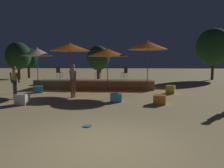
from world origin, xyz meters
TOP-DOWN VIEW (x-y plane):
  - ground_plane at (0.00, 0.00)m, footprint 120.00×120.00m
  - wooden_deck at (-1.60, 10.95)m, footprint 8.35×2.26m
  - patio_umbrella_0 at (-0.54, 9.21)m, footprint 2.57×2.57m
  - patio_umbrella_1 at (2.02, 9.14)m, footprint 2.54×2.54m
  - patio_umbrella_2 at (-5.22, 9.35)m, footprint 2.07×2.07m
  - patio_umbrella_3 at (-3.01, 9.36)m, footprint 2.67×2.67m
  - cube_seat_0 at (2.19, 5.16)m, footprint 0.66×0.66m
  - cube_seat_1 at (0.15, 5.56)m, footprint 0.57×0.57m
  - cube_seat_2 at (-4.08, 4.67)m, footprint 0.52×0.52m
  - cube_seat_3 at (-4.90, 8.55)m, footprint 0.69×0.69m
  - cube_seat_4 at (3.39, 8.59)m, footprint 0.67×0.67m
  - person_0 at (-2.22, 6.75)m, footprint 0.47×0.32m
  - person_2 at (-5.12, 6.06)m, footprint 0.50×0.29m
  - bistro_chair_0 at (0.59, 11.22)m, footprint 0.48×0.48m
  - bistro_chair_1 at (-1.35, 10.93)m, footprint 0.47×0.48m
  - bistro_chair_2 at (-4.35, 11.19)m, footprint 0.44×0.44m
  - frisbee_disc at (-0.52, 1.46)m, footprint 0.26×0.26m
  - background_tree_0 at (-2.22, 18.09)m, footprint 2.35×2.35m
  - background_tree_1 at (-10.98, 20.80)m, footprint 2.24×2.24m
  - background_tree_2 at (-10.89, 18.17)m, footprint 2.65×2.65m
  - background_tree_3 at (10.11, 19.49)m, footprint 3.65×3.65m

SIDE VIEW (x-z plane):
  - ground_plane at x=0.00m, z-range 0.00..0.00m
  - frisbee_disc at x=-0.52m, z-range 0.00..0.03m
  - cube_seat_1 at x=0.15m, z-range 0.00..0.40m
  - cube_seat_3 at x=-4.90m, z-range 0.00..0.41m
  - cube_seat_0 at x=2.19m, z-range 0.00..0.41m
  - cube_seat_2 at x=-4.08m, z-range 0.00..0.48m
  - cube_seat_4 at x=3.39m, z-range 0.00..0.49m
  - wooden_deck at x=-1.60m, z-range -0.04..0.64m
  - person_2 at x=-5.12m, z-range 0.07..1.78m
  - person_0 at x=-2.22m, z-range 0.10..1.91m
  - bistro_chair_0 at x=0.59m, z-range 0.77..1.67m
  - bistro_chair_1 at x=-1.35m, z-range 0.77..1.67m
  - bistro_chair_2 at x=-4.35m, z-range 0.77..1.67m
  - background_tree_0 at x=-2.22m, z-range 0.51..4.14m
  - background_tree_1 at x=-10.98m, z-range 0.57..4.21m
  - patio_umbrella_0 at x=-0.54m, z-range 1.10..3.94m
  - patio_umbrella_2 at x=-5.22m, z-range 1.12..4.03m
  - background_tree_2 at x=-10.89m, z-range 0.55..4.60m
  - patio_umbrella_3 at x=-3.01m, z-range 1.28..4.50m
  - patio_umbrella_1 at x=2.02m, z-range 1.31..4.61m
  - background_tree_3 at x=10.11m, z-range 0.75..6.28m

